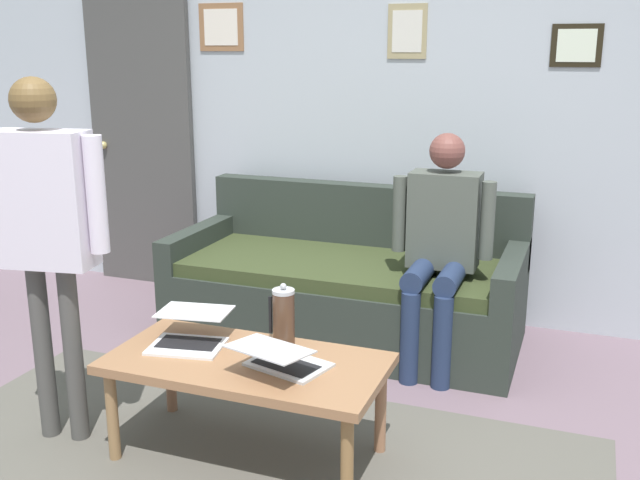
% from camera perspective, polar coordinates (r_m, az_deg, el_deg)
% --- Properties ---
extents(ground_plane, '(7.68, 7.68, 0.00)m').
position_cam_1_polar(ground_plane, '(3.15, -4.95, -18.16)').
color(ground_plane, slate).
extents(area_rug, '(2.99, 1.56, 0.01)m').
position_cam_1_polar(area_rug, '(3.24, -6.39, -17.15)').
color(area_rug, '#57534C').
rests_on(area_rug, ground_plane).
extents(back_wall, '(7.04, 0.11, 2.70)m').
position_cam_1_polar(back_wall, '(4.74, 6.32, 10.34)').
color(back_wall, '#B0B7C1').
rests_on(back_wall, ground_plane).
extents(interior_door, '(0.82, 0.09, 2.05)m').
position_cam_1_polar(interior_door, '(5.47, -13.73, 7.17)').
color(interior_door, '#484645').
rests_on(interior_door, ground_plane).
extents(couch, '(2.05, 0.93, 0.88)m').
position_cam_1_polar(couch, '(4.42, 2.14, -3.79)').
color(couch, '#2A322C').
rests_on(couch, ground_plane).
extents(coffee_table, '(1.17, 0.58, 0.45)m').
position_cam_1_polar(coffee_table, '(3.13, -5.77, -10.08)').
color(coffee_table, '#946744').
rests_on(coffee_table, ground_plane).
extents(laptop_left, '(0.39, 0.41, 0.13)m').
position_cam_1_polar(laptop_left, '(2.99, -2.99, -9.29)').
color(laptop_left, silver).
rests_on(laptop_left, coffee_table).
extents(laptop_center, '(0.37, 0.39, 0.13)m').
position_cam_1_polar(laptop_center, '(3.27, -10.16, -7.22)').
color(laptop_center, silver).
rests_on(laptop_center, coffee_table).
extents(french_press, '(0.12, 0.10, 0.28)m').
position_cam_1_polar(french_press, '(3.19, -2.87, -6.04)').
color(french_press, '#4C3323').
rests_on(french_press, coffee_table).
extents(person_standing, '(0.57, 0.25, 1.60)m').
position_cam_1_polar(person_standing, '(3.27, -20.76, 1.74)').
color(person_standing, '#494745').
rests_on(person_standing, ground_plane).
extents(person_seated, '(0.55, 0.51, 1.28)m').
position_cam_1_polar(person_seated, '(3.95, 9.41, 0.15)').
color(person_seated, '#212E4D').
rests_on(person_seated, ground_plane).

